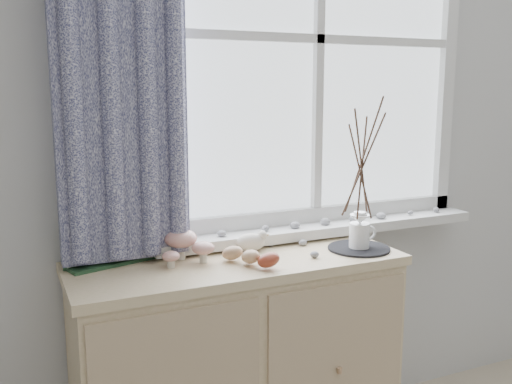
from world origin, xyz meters
TOP-DOWN VIEW (x-y plane):
  - sideboard at (-0.15, 1.75)m, footprint 1.20×0.45m
  - botanical_book at (-0.57, 1.86)m, footprint 0.39×0.23m
  - toadstool_cluster at (-0.33, 1.81)m, footprint 0.19×0.17m
  - wooden_eggs at (-0.14, 1.67)m, footprint 0.14×0.18m
  - songbird_figurine at (-0.07, 1.83)m, footprint 0.16×0.09m
  - crocheted_doily at (0.32, 1.68)m, footprint 0.24×0.24m
  - twig_pitcher at (0.32, 1.68)m, footprint 0.26×0.26m
  - sideboard_pebbles at (0.15, 1.75)m, footprint 0.33×0.23m

SIDE VIEW (x-z plane):
  - sideboard at x=-0.15m, z-range 0.00..0.85m
  - crocheted_doily at x=0.32m, z-range 0.85..0.86m
  - sideboard_pebbles at x=0.15m, z-range 0.85..0.87m
  - wooden_eggs at x=-0.14m, z-range 0.84..0.92m
  - songbird_figurine at x=-0.07m, z-range 0.85..0.93m
  - toadstool_cluster at x=-0.33m, z-range 0.86..0.97m
  - botanical_book at x=-0.57m, z-range 0.85..1.10m
  - twig_pitcher at x=0.32m, z-range 0.89..1.48m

